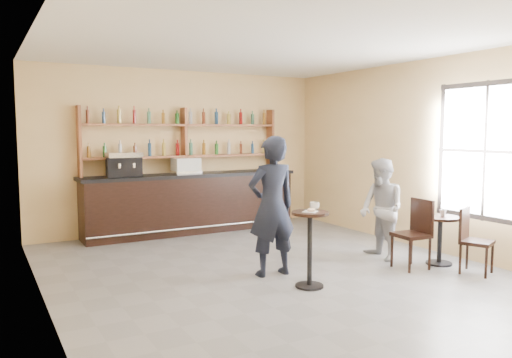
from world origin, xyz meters
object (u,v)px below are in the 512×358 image
espresso_machine (124,164)px  cafe_table (440,240)px  pedestal_table (310,250)px  bar_counter (192,203)px  man_main (272,206)px  pastry_case (186,166)px  chair_south (477,241)px  patron_second (382,209)px  chair_west (411,234)px

espresso_machine → cafe_table: bearing=-40.8°
pedestal_table → espresso_machine: bearing=108.1°
espresso_machine → pedestal_table: (1.32, -4.03, -0.90)m
pedestal_table → cafe_table: size_ratio=1.34×
bar_counter → man_main: bearing=-92.7°
espresso_machine → pedestal_table: espresso_machine is taller
espresso_machine → pastry_case: bearing=7.3°
chair_south → pedestal_table: bearing=142.0°
pastry_case → chair_south: 5.38m
espresso_machine → bar_counter: bearing=7.3°
pedestal_table → cafe_table: bearing=-1.3°
bar_counter → man_main: size_ratio=2.23×
man_main → patron_second: (1.94, -0.09, -0.18)m
espresso_machine → pedestal_table: bearing=-64.6°
man_main → pedestal_table: bearing=104.2°
pastry_case → pedestal_table: (0.11, -4.03, -0.83)m
bar_counter → cafe_table: bearing=-60.2°
bar_counter → chair_south: 5.26m
pastry_case → pedestal_table: size_ratio=0.52×
pastry_case → man_main: man_main is taller
cafe_table → patron_second: (-0.55, 0.66, 0.43)m
pedestal_table → chair_west: chair_west is taller
espresso_machine → chair_west: 5.17m
man_main → chair_west: man_main is taller
pastry_case → cafe_table: (2.45, -4.08, -0.96)m
pastry_case → pedestal_table: 4.11m
espresso_machine → pedestal_table: size_ratio=0.63×
bar_counter → patron_second: 3.86m
chair_south → patron_second: size_ratio=0.58×
pastry_case → man_main: 3.34m
pedestal_table → patron_second: size_ratio=0.62×
bar_counter → pedestal_table: size_ratio=4.40×
pedestal_table → patron_second: patron_second is taller
bar_counter → chair_south: bearing=-63.0°
chair_south → patron_second: bearing=92.8°
chair_south → cafe_table: bearing=72.1°
man_main → espresso_machine: bearing=-68.3°
bar_counter → chair_west: bearing=-66.1°
patron_second → pedestal_table: bearing=-63.2°
cafe_table → chair_south: bearing=-85.2°
cafe_table → chair_west: chair_west is taller
espresso_machine → pastry_case: espresso_machine is taller
bar_counter → man_main: man_main is taller
chair_west → patron_second: (-0.00, 0.61, 0.28)m
chair_south → espresso_machine: bearing=105.7°
bar_counter → cafe_table: size_ratio=5.92×
pedestal_table → chair_west: size_ratio=0.97×
espresso_machine → chair_south: (3.71, -4.68, -0.93)m
man_main → cafe_table: size_ratio=2.65×
bar_counter → chair_south: (2.39, -4.68, -0.12)m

